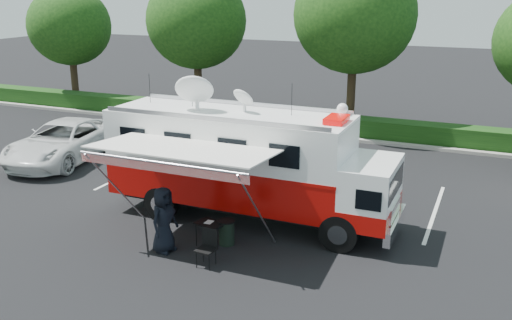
{
  "coord_description": "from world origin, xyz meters",
  "views": [
    {
      "loc": [
        7.0,
        -15.81,
        7.34
      ],
      "look_at": [
        0.0,
        0.5,
        1.9
      ],
      "focal_mm": 40.0,
      "sensor_mm": 36.0,
      "label": 1
    }
  ],
  "objects": [
    {
      "name": "back_border",
      "position": [
        1.14,
        12.9,
        5.0
      ],
      "size": [
        60.0,
        6.14,
        8.87
      ],
      "color": "#9E998E",
      "rests_on": "ground_plane"
    },
    {
      "name": "white_suv",
      "position": [
        -10.12,
        2.85,
        0.0
      ],
      "size": [
        3.6,
        6.49,
        1.72
      ],
      "primitive_type": "imported",
      "rotation": [
        0.0,
        0.0,
        0.12
      ],
      "color": "silver",
      "rests_on": "ground_plane"
    },
    {
      "name": "trash_bin",
      "position": [
        0.11,
        -1.97,
        0.38
      ],
      "size": [
        0.5,
        0.5,
        0.75
      ],
      "color": "black",
      "rests_on": "ground_plane"
    },
    {
      "name": "command_truck",
      "position": [
        -0.08,
        -0.0,
        1.93
      ],
      "size": [
        9.39,
        2.58,
        4.51
      ],
      "color": "black",
      "rests_on": "ground_plane"
    },
    {
      "name": "awning",
      "position": [
        -0.92,
        -2.68,
        2.9
      ],
      "size": [
        5.12,
        2.65,
        3.09
      ],
      "color": "white",
      "rests_on": "ground_plane"
    },
    {
      "name": "person",
      "position": [
        -1.32,
        -3.08,
        0.0
      ],
      "size": [
        0.74,
        1.02,
        1.94
      ],
      "primitive_type": "imported",
      "rotation": [
        0.0,
        0.0,
        1.44
      ],
      "color": "black",
      "rests_on": "ground_plane"
    },
    {
      "name": "stall_lines",
      "position": [
        -0.5,
        3.0,
        0.0
      ],
      "size": [
        24.12,
        5.5,
        0.01
      ],
      "color": "silver",
      "rests_on": "ground_plane"
    },
    {
      "name": "folding_chair",
      "position": [
        0.21,
        -3.32,
        0.61
      ],
      "size": [
        0.53,
        0.55,
        1.03
      ],
      "color": "black",
      "rests_on": "ground_plane"
    },
    {
      "name": "ground_plane",
      "position": [
        0.0,
        0.0,
        0.0
      ],
      "size": [
        120.0,
        120.0,
        0.0
      ],
      "primitive_type": "plane",
      "color": "black",
      "rests_on": "ground"
    },
    {
      "name": "folding_table",
      "position": [
        -0.31,
        -2.22,
        0.66
      ],
      "size": [
        0.96,
        0.8,
        0.71
      ],
      "color": "black",
      "rests_on": "ground_plane"
    }
  ]
}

